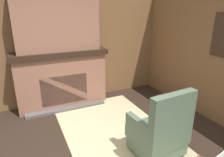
# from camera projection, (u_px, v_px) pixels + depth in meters

# --- Properties ---
(wood_panel_wall_left) EXTENTS (0.06, 5.52, 2.47)m
(wood_panel_wall_left) POSITION_uv_depth(u_px,v_px,m) (57.00, 49.00, 4.35)
(wood_panel_wall_left) COLOR brown
(wood_panel_wall_left) RESTS_ON ground
(fireplace_hearth) EXTENTS (0.66, 1.96, 1.23)m
(fireplace_hearth) POSITION_uv_depth(u_px,v_px,m) (62.00, 79.00, 4.33)
(fireplace_hearth) COLOR #93604C
(fireplace_hearth) RESTS_ON ground
(chimney_breast) EXTENTS (0.39, 1.64, 1.22)m
(chimney_breast) POSITION_uv_depth(u_px,v_px,m) (57.00, 20.00, 3.94)
(chimney_breast) COLOR #93604C
(chimney_breast) RESTS_ON fireplace_hearth
(area_rug) EXTENTS (3.48, 1.69, 0.01)m
(area_rug) POSITION_uv_depth(u_px,v_px,m) (126.00, 145.00, 3.17)
(area_rug) COLOR #C6B789
(area_rug) RESTS_ON ground
(armchair) EXTENTS (0.68, 0.74, 1.06)m
(armchair) POSITION_uv_depth(u_px,v_px,m) (159.00, 133.00, 2.84)
(armchair) COLOR #516651
(armchair) RESTS_ON ground
(firewood_stack) EXTENTS (0.44, 0.43, 0.23)m
(firewood_stack) POSITION_uv_depth(u_px,v_px,m) (161.00, 99.00, 4.58)
(firewood_stack) COLOR brown
(firewood_stack) RESTS_ON ground
(oil_lamp_vase) EXTENTS (0.09, 0.09, 0.30)m
(oil_lamp_vase) POSITION_uv_depth(u_px,v_px,m) (20.00, 48.00, 3.85)
(oil_lamp_vase) COLOR #B24C42
(oil_lamp_vase) RESTS_ON fireplace_hearth
(storage_case) EXTENTS (0.13, 0.21, 0.14)m
(storage_case) POSITION_uv_depth(u_px,v_px,m) (80.00, 45.00, 4.34)
(storage_case) COLOR brown
(storage_case) RESTS_ON fireplace_hearth
(decorative_plate_on_mantel) EXTENTS (0.07, 0.25, 0.25)m
(decorative_plate_on_mantel) POSITION_uv_depth(u_px,v_px,m) (53.00, 45.00, 4.11)
(decorative_plate_on_mantel) COLOR #336093
(decorative_plate_on_mantel) RESTS_ON fireplace_hearth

